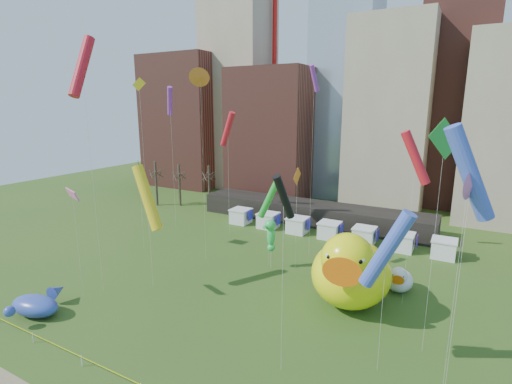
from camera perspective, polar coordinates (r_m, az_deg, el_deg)
The scene contains 26 objects.
skyline at distance 78.15m, azimuth 18.34°, elevation 14.03°, with size 101.00×23.00×68.00m.
pavilion at distance 63.81m, azimuth 8.27°, elevation -3.08°, with size 38.00×6.00×3.20m, color black.
vendor_tents at distance 56.97m, azimuth 10.83°, elevation -5.66°, with size 33.24×2.80×2.40m.
bare_trees at distance 75.04m, azimuth -11.10°, elevation 1.10°, with size 8.44×6.44×8.50m.
big_duck at distance 38.14m, azimuth 13.80°, elevation -11.19°, with size 8.48×10.77×7.98m.
small_duck at distance 43.26m, azimuth 20.38°, elevation -12.00°, with size 3.09×3.98×2.98m.
seahorse_green at distance 44.98m, azimuth 2.19°, elevation -6.05°, with size 1.60×1.83×6.01m.
seahorse_purple at distance 41.34m, azimuth 12.65°, elevation -8.37°, with size 1.56×1.83×5.88m.
whale_inflatable at distance 42.09m, azimuth -29.74°, elevation -14.25°, with size 5.23×6.30×2.15m.
kite_0 at distance 54.56m, azimuth -4.22°, elevation 9.29°, with size 3.03×1.65×18.10m.
kite_1 at distance 25.49m, azimuth 29.17°, elevation 0.64°, with size 0.56×1.61×15.14m.
kite_2 at distance 25.31m, azimuth 4.14°, elevation -0.80°, with size 1.18×1.92×14.60m.
kite_3 at distance 44.78m, azimuth 1.89°, elevation -1.13°, with size 2.76×1.00×10.45m.
kite_4 at distance 40.79m, azimuth -15.79°, elevation -0.84°, with size 4.10×1.94×13.01m.
kite_5 at distance 25.80m, azimuth 29.07°, elevation 2.45°, with size 3.54×2.33×17.95m.
kite_6 at distance 43.63m, azimuth 6.11°, elevation 2.03°, with size 0.09×2.01×12.09m.
kite_7 at distance 47.31m, azimuth 8.64°, elevation 16.23°, with size 0.92×1.91×23.50m.
kite_8 at distance 37.26m, azimuth 22.56°, elevation 4.70°, with size 3.04×1.77×16.80m.
kite_9 at distance 39.78m, azimuth -25.58°, elevation -0.35°, with size 2.86×1.43×11.24m.
kite_10 at distance 52.24m, azimuth -16.98°, elevation 3.05°, with size 1.75×1.83×11.99m.
kite_11 at distance 29.90m, azimuth 26.15°, elevation 6.57°, with size 2.00×2.18×18.10m.
kite_12 at distance 55.25m, azimuth -16.87°, elevation 13.87°, with size 1.50×1.03×22.49m.
kite_13 at distance 27.79m, azimuth 18.79°, elevation -8.11°, with size 3.48×1.01×12.31m.
kite_14 at distance 45.77m, azimuth -8.25°, elevation 16.43°, with size 0.65×2.12×23.03m.
kite_15 at distance 59.35m, azimuth -12.64°, elevation 13.01°, with size 2.28×2.25×21.58m.
kite_16 at distance 40.21m, azimuth -24.40°, elevation 16.54°, with size 1.32×3.46×25.20m.
Camera 1 is at (17.35, -15.57, 18.95)m, focal length 27.00 mm.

